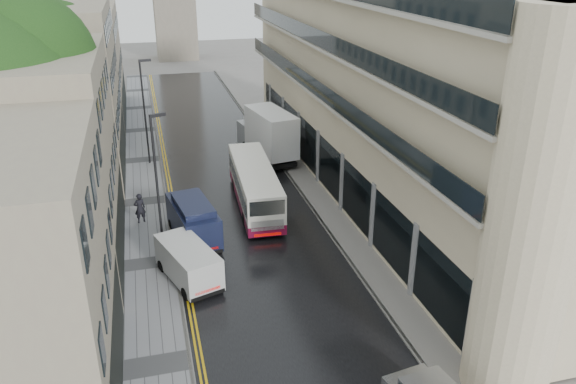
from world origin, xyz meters
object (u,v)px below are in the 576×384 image
tree_far (39,97)px  lamp_post_near (157,186)px  navy_van (185,235)px  white_van (185,282)px  pedestrian (140,208)px  white_lorry (264,142)px  lamp_post_far (145,113)px  cream_bus (244,205)px

tree_far → lamp_post_near: bearing=-60.5°
navy_van → lamp_post_near: bearing=137.7°
white_van → lamp_post_near: lamp_post_near is taller
navy_van → pedestrian: bearing=107.2°
white_lorry → pedestrian: 12.12m
pedestrian → lamp_post_far: 11.04m
white_van → pedestrian: 9.14m
cream_bus → navy_van: bearing=-140.4°
white_lorry → lamp_post_near: size_ratio=1.01×
cream_bus → navy_van: cream_bus is taller
pedestrian → cream_bus: bearing=146.1°
cream_bus → pedestrian: bearing=166.3°
pedestrian → navy_van: bearing=99.3°
white_van → navy_van: (0.40, 4.27, 0.29)m
white_lorry → lamp_post_far: size_ratio=0.97×
cream_bus → lamp_post_far: 13.78m
navy_van → lamp_post_far: lamp_post_far is taller
white_lorry → navy_van: size_ratio=1.54×
white_van → lamp_post_near: (-0.78, 5.05, 2.97)m
lamp_post_near → tree_far: bearing=98.7°
tree_far → pedestrian: bearing=-55.4°
pedestrian → lamp_post_near: bearing=89.1°
white_lorry → navy_van: 14.19m
white_van → navy_van: 4.30m
white_van → navy_van: size_ratio=0.87×
navy_van → white_van: bearing=-104.5°
pedestrian → lamp_post_near: (1.12, -3.89, 2.91)m
tree_far → white_lorry: 15.99m
tree_far → cream_bus: size_ratio=1.25×
pedestrian → lamp_post_far: bearing=-111.6°
cream_bus → white_van: (-4.21, -7.08, -0.36)m
tree_far → white_van: bearing=-65.9°
cream_bus → navy_van: (-3.81, -2.82, -0.07)m
cream_bus → lamp_post_near: size_ratio=1.29×
tree_far → lamp_post_far: tree_far is taller
cream_bus → white_lorry: size_ratio=1.28×
white_van → pedestrian: pedestrian is taller
cream_bus → white_van: 8.25m
white_lorry → lamp_post_near: (-8.28, -11.49, 1.92)m
cream_bus → lamp_post_near: (-5.00, -2.04, 2.60)m
white_lorry → white_van: white_lorry is taller
navy_van → white_lorry: bearing=50.9°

